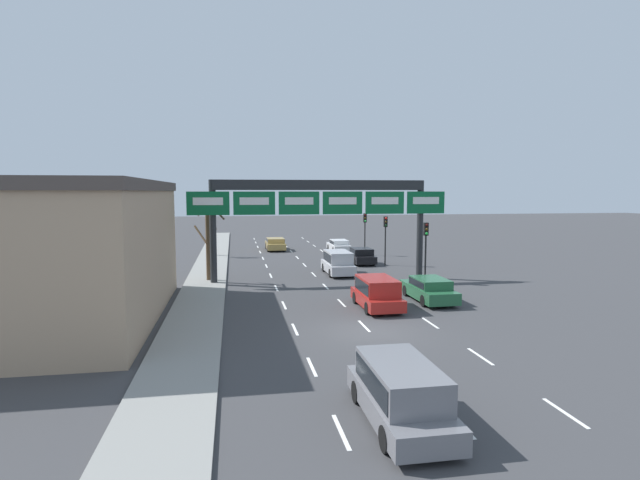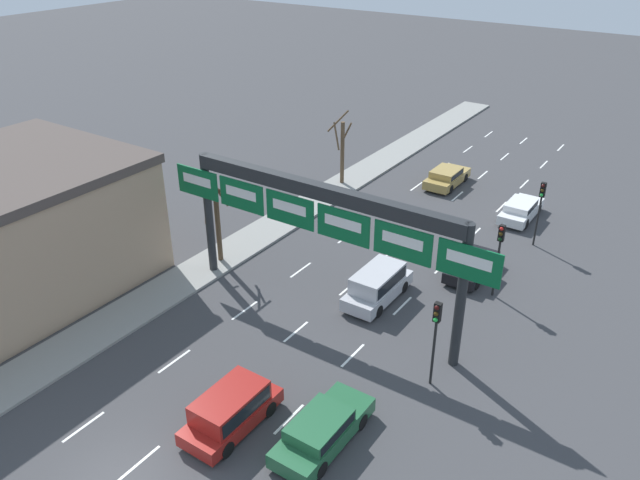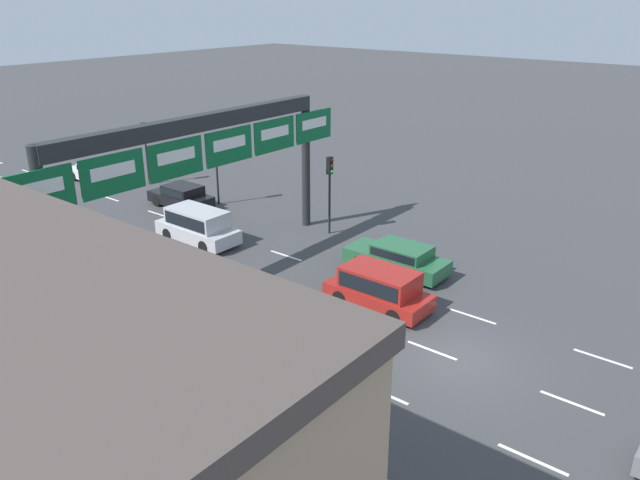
% 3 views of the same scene
% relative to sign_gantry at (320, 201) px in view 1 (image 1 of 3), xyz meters
% --- Properties ---
extents(ground_plane, '(220.00, 220.00, 0.00)m').
position_rel_sign_gantry_xyz_m(ground_plane, '(0.00, -13.04, -5.71)').
color(ground_plane, '#3D3D3F').
extents(sidewalk_left, '(2.80, 110.00, 0.15)m').
position_rel_sign_gantry_xyz_m(sidewalk_left, '(-8.00, -13.04, -5.64)').
color(sidewalk_left, gray).
rests_on(sidewalk_left, ground_plane).
extents(lane_dashes, '(6.72, 67.00, 0.01)m').
position_rel_sign_gantry_xyz_m(lane_dashes, '(0.00, 0.46, -5.71)').
color(lane_dashes, white).
rests_on(lane_dashes, ground_plane).
extents(sign_gantry, '(18.16, 0.70, 7.15)m').
position_rel_sign_gantry_xyz_m(sign_gantry, '(0.00, 0.00, 0.00)').
color(sign_gantry, '#232628').
rests_on(sign_gantry, ground_plane).
extents(building_near, '(11.40, 15.88, 6.89)m').
position_rel_sign_gantry_xyz_m(building_near, '(-15.39, -8.51, -2.26)').
color(building_near, tan).
rests_on(building_near, ground_plane).
extents(car_white, '(1.81, 4.56, 1.28)m').
position_rel_sign_gantry_xyz_m(car_white, '(4.94, 16.86, -5.02)').
color(car_white, silver).
rests_on(car_white, ground_plane).
extents(suv_grey, '(1.90, 4.85, 1.70)m').
position_rel_sign_gantry_xyz_m(suv_grey, '(-1.59, -21.80, -4.77)').
color(suv_grey, slate).
rests_on(suv_grey, ground_plane).
extents(car_black, '(1.85, 4.20, 1.39)m').
position_rel_sign_gantry_xyz_m(car_black, '(5.04, 7.91, -4.97)').
color(car_black, black).
rests_on(car_black, ground_plane).
extents(car_gold, '(1.98, 4.58, 1.33)m').
position_rel_sign_gantry_xyz_m(car_gold, '(-1.56, 19.42, -4.99)').
color(car_gold, '#A88947').
rests_on(car_gold, ground_plane).
extents(car_green, '(1.90, 4.87, 1.37)m').
position_rel_sign_gantry_xyz_m(car_green, '(5.14, -7.36, -4.98)').
color(car_green, '#235B38').
rests_on(car_green, ground_plane).
extents(suv_red, '(1.94, 4.37, 1.69)m').
position_rel_sign_gantry_xyz_m(suv_red, '(1.62, -8.63, -4.77)').
color(suv_red, maroon).
rests_on(suv_red, ground_plane).
extents(suv_silver, '(1.89, 4.68, 1.78)m').
position_rel_sign_gantry_xyz_m(suv_silver, '(1.86, 2.77, -4.72)').
color(suv_silver, '#B7B7BC').
rests_on(suv_silver, ground_plane).
extents(traffic_light_near_gantry, '(0.30, 0.35, 4.21)m').
position_rel_sign_gantry_xyz_m(traffic_light_near_gantry, '(7.12, -1.80, -2.69)').
color(traffic_light_near_gantry, black).
rests_on(traffic_light_near_gantry, ground_plane).
extents(traffic_light_mid_block, '(0.30, 0.35, 4.22)m').
position_rel_sign_gantry_xyz_m(traffic_light_mid_block, '(6.84, 6.61, -2.68)').
color(traffic_light_mid_block, black).
rests_on(traffic_light_mid_block, ground_plane).
extents(traffic_light_far_end, '(0.30, 0.35, 4.19)m').
position_rel_sign_gantry_xyz_m(traffic_light_far_end, '(6.89, 13.56, -2.70)').
color(traffic_light_far_end, black).
rests_on(traffic_light_far_end, ground_plane).
extents(tree_bare_closest, '(2.16, 1.90, 5.54)m').
position_rel_sign_gantry_xyz_m(tree_bare_closest, '(-7.75, 1.07, -2.74)').
color(tree_bare_closest, brown).
rests_on(tree_bare_closest, sidewalk_left).
extents(tree_bare_second, '(1.82, 1.98, 5.31)m').
position_rel_sign_gantry_xyz_m(tree_bare_second, '(-8.27, 15.17, -2.85)').
color(tree_bare_second, brown).
rests_on(tree_bare_second, sidewalk_left).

